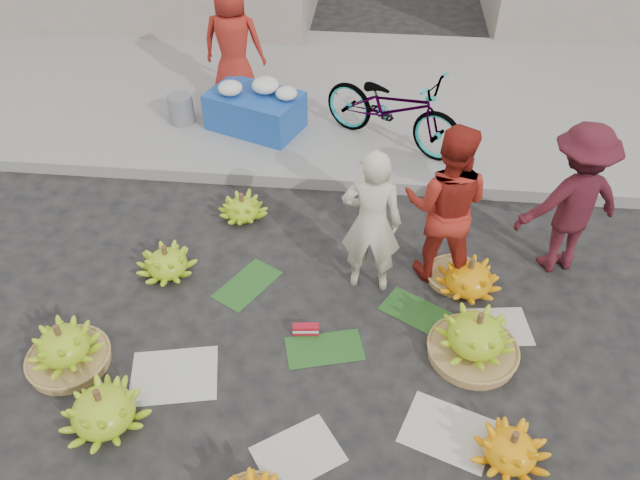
# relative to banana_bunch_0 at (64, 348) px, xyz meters

# --- Properties ---
(ground) EXTENTS (80.00, 80.00, 0.00)m
(ground) POSITION_rel_banana_bunch_0_xyz_m (2.20, 0.56, -0.20)
(ground) COLOR black
(ground) RESTS_ON ground
(curb) EXTENTS (40.00, 0.25, 0.15)m
(curb) POSITION_rel_banana_bunch_0_xyz_m (2.20, 2.76, -0.12)
(curb) COLOR gray
(curb) RESTS_ON ground
(sidewalk) EXTENTS (40.00, 4.00, 0.12)m
(sidewalk) POSITION_rel_banana_bunch_0_xyz_m (2.20, 4.86, -0.14)
(sidewalk) COLOR gray
(sidewalk) RESTS_ON ground
(newspaper_scatter) EXTENTS (3.20, 1.80, 0.00)m
(newspaper_scatter) POSITION_rel_banana_bunch_0_xyz_m (2.20, -0.24, -0.19)
(newspaper_scatter) COLOR beige
(newspaper_scatter) RESTS_ON ground
(banana_leaves) EXTENTS (2.00, 1.00, 0.00)m
(banana_leaves) POSITION_rel_banana_bunch_0_xyz_m (2.10, 0.76, -0.19)
(banana_leaves) COLOR #1B4B19
(banana_leaves) RESTS_ON ground
(banana_bunch_0) EXTENTS (0.70, 0.70, 0.46)m
(banana_bunch_0) POSITION_rel_banana_bunch_0_xyz_m (0.00, 0.00, 0.00)
(banana_bunch_0) COLOR olive
(banana_bunch_0) RESTS_ON ground
(banana_bunch_1) EXTENTS (0.80, 0.80, 0.41)m
(banana_bunch_1) POSITION_rel_banana_bunch_0_xyz_m (0.51, -0.53, -0.01)
(banana_bunch_1) COLOR #7EB119
(banana_bunch_1) RESTS_ON ground
(banana_bunch_3) EXTENTS (0.57, 0.57, 0.34)m
(banana_bunch_3) POSITION_rel_banana_bunch_0_xyz_m (3.52, -0.53, -0.05)
(banana_bunch_3) COLOR #F7A70C
(banana_bunch_3) RESTS_ON ground
(banana_bunch_4) EXTENTS (0.74, 0.74, 0.50)m
(banana_bunch_4) POSITION_rel_banana_bunch_0_xyz_m (3.34, 0.43, 0.02)
(banana_bunch_4) COLOR olive
(banana_bunch_4) RESTS_ON ground
(banana_bunch_5) EXTENTS (0.75, 0.75, 0.38)m
(banana_bunch_5) POSITION_rel_banana_bunch_0_xyz_m (3.36, 1.20, -0.03)
(banana_bunch_5) COLOR #F7A70C
(banana_bunch_5) RESTS_ON ground
(banana_bunch_6) EXTENTS (0.68, 0.68, 0.34)m
(banana_bunch_6) POSITION_rel_banana_bunch_0_xyz_m (0.51, 1.14, -0.05)
(banana_bunch_6) COLOR #7EB119
(banana_bunch_6) RESTS_ON ground
(banana_bunch_7) EXTENTS (0.60, 0.60, 0.32)m
(banana_bunch_7) POSITION_rel_banana_bunch_0_xyz_m (1.06, 2.05, -0.06)
(banana_bunch_7) COLOR #7EB119
(banana_bunch_7) RESTS_ON ground
(basket_spare) EXTENTS (0.58, 0.58, 0.06)m
(basket_spare) POSITION_rel_banana_bunch_0_xyz_m (3.26, 1.34, -0.17)
(basket_spare) COLOR olive
(basket_spare) RESTS_ON ground
(incense_stack) EXTENTS (0.23, 0.10, 0.09)m
(incense_stack) POSITION_rel_banana_bunch_0_xyz_m (1.92, 0.52, -0.14)
(incense_stack) COLOR #A91220
(incense_stack) RESTS_ON ground
(vendor_cream) EXTENTS (0.55, 0.38, 1.47)m
(vendor_cream) POSITION_rel_banana_bunch_0_xyz_m (2.42, 1.20, 0.54)
(vendor_cream) COLOR beige
(vendor_cream) RESTS_ON ground
(vendor_red) EXTENTS (0.88, 0.75, 1.60)m
(vendor_red) POSITION_rel_banana_bunch_0_xyz_m (3.07, 1.43, 0.60)
(vendor_red) COLOR #B22A1B
(vendor_red) RESTS_ON ground
(man_striped) EXTENTS (1.12, 0.85, 1.53)m
(man_striped) POSITION_rel_banana_bunch_0_xyz_m (4.23, 1.66, 0.57)
(man_striped) COLOR maroon
(man_striped) RESTS_ON ground
(flower_table) EXTENTS (1.28, 1.04, 0.64)m
(flower_table) POSITION_rel_banana_bunch_0_xyz_m (0.92, 3.73, 0.19)
(flower_table) COLOR #17439A
(flower_table) RESTS_ON sidewalk
(grey_bucket) EXTENTS (0.32, 0.32, 0.36)m
(grey_bucket) POSITION_rel_banana_bunch_0_xyz_m (-0.05, 3.78, 0.10)
(grey_bucket) COLOR slate
(grey_bucket) RESTS_ON sidewalk
(flower_vendor) EXTENTS (0.80, 0.54, 1.61)m
(flower_vendor) POSITION_rel_banana_bunch_0_xyz_m (0.55, 4.37, 0.73)
(flower_vendor) COLOR #B22A1B
(flower_vendor) RESTS_ON sidewalk
(bicycle) EXTENTS (1.44, 1.89, 0.95)m
(bicycle) POSITION_rel_banana_bunch_0_xyz_m (2.60, 3.53, 0.40)
(bicycle) COLOR gray
(bicycle) RESTS_ON sidewalk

